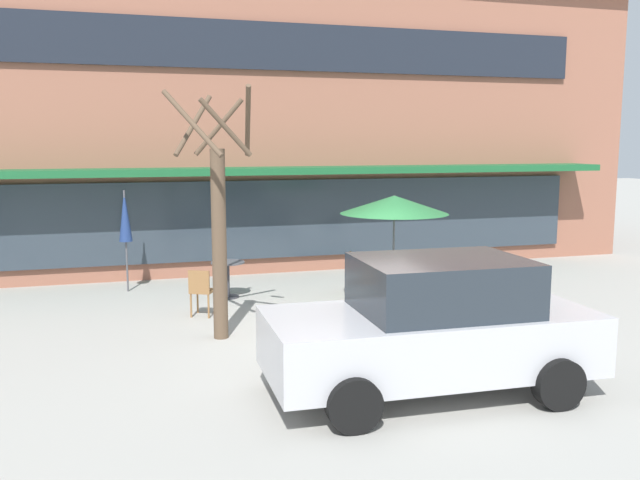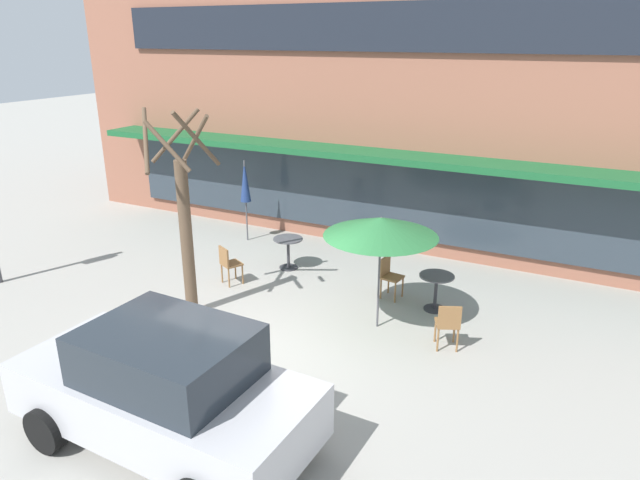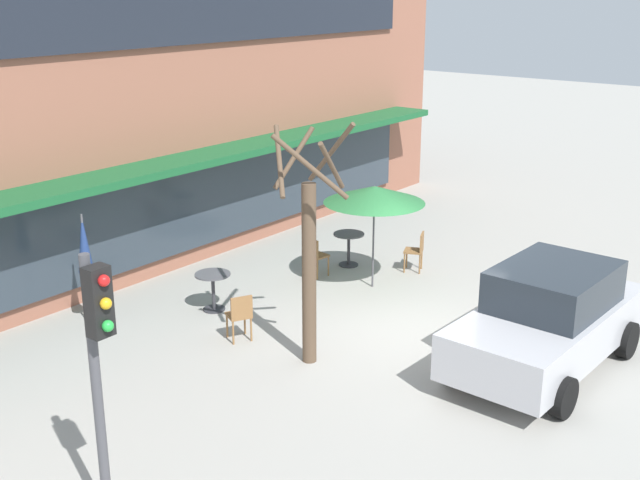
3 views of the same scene
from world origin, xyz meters
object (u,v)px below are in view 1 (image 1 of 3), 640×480
(cafe_table_streetside, at_px, (405,268))
(cafe_chair_0, at_px, (357,269))
(patio_umbrella_cream_folded, at_px, (394,205))
(parked_sedan, at_px, (433,327))
(patio_umbrella_green_folded, at_px, (125,217))
(cafe_chair_1, at_px, (463,279))
(cafe_chair_2, at_px, (201,289))
(street_tree, at_px, (218,223))
(cafe_table_near_wall, at_px, (228,273))

(cafe_table_streetside, height_order, cafe_chair_0, cafe_chair_0)
(patio_umbrella_cream_folded, bearing_deg, parked_sedan, -106.41)
(patio_umbrella_green_folded, relative_size, cafe_chair_1, 2.47)
(cafe_chair_1, height_order, cafe_chair_2, same)
(cafe_table_streetside, distance_m, patio_umbrella_cream_folded, 2.08)
(patio_umbrella_cream_folded, relative_size, cafe_chair_2, 2.47)
(cafe_chair_1, xyz_separation_m, parked_sedan, (-2.70, -4.17, 0.35))
(patio_umbrella_green_folded, bearing_deg, cafe_chair_1, -26.46)
(patio_umbrella_green_folded, xyz_separation_m, street_tree, (1.42, -4.11, 0.30))
(cafe_table_streetside, distance_m, cafe_chair_0, 1.07)
(cafe_table_near_wall, bearing_deg, street_tree, -101.30)
(patio_umbrella_green_folded, relative_size, patio_umbrella_cream_folded, 1.00)
(cafe_chair_1, relative_size, cafe_chair_2, 1.00)
(cafe_chair_2, bearing_deg, patio_umbrella_cream_folded, -5.14)
(cafe_table_streetside, xyz_separation_m, street_tree, (-4.33, -2.35, 1.41))
(cafe_table_streetside, xyz_separation_m, cafe_chair_0, (-1.06, 0.14, 0.01))
(cafe_chair_0, bearing_deg, cafe_chair_1, -42.73)
(patio_umbrella_green_folded, height_order, cafe_chair_1, patio_umbrella_green_folded)
(patio_umbrella_cream_folded, relative_size, cafe_chair_1, 2.47)
(cafe_chair_2, height_order, parked_sedan, parked_sedan)
(cafe_table_streetside, bearing_deg, cafe_chair_1, -66.07)
(cafe_table_streetside, xyz_separation_m, cafe_chair_1, (0.63, -1.42, 0.01))
(cafe_table_streetside, distance_m, parked_sedan, 5.97)
(parked_sedan, height_order, street_tree, street_tree)
(cafe_table_near_wall, relative_size, cafe_chair_1, 0.85)
(patio_umbrella_cream_folded, bearing_deg, cafe_chair_0, 101.80)
(cafe_chair_0, height_order, cafe_chair_2, same)
(cafe_table_streetside, bearing_deg, patio_umbrella_green_folded, 162.99)
(patio_umbrella_green_folded, bearing_deg, cafe_chair_0, -19.03)
(cafe_chair_1, height_order, parked_sedan, parked_sedan)
(patio_umbrella_cream_folded, height_order, cafe_chair_2, patio_umbrella_cream_folded)
(cafe_table_streetside, distance_m, street_tree, 5.13)
(cafe_chair_1, bearing_deg, cafe_chair_0, 137.27)
(patio_umbrella_cream_folded, bearing_deg, cafe_chair_2, 174.86)
(cafe_chair_2, distance_m, street_tree, 2.05)
(parked_sedan, bearing_deg, cafe_table_near_wall, 105.35)
(patio_umbrella_green_folded, bearing_deg, parked_sedan, -63.39)
(cafe_chair_0, bearing_deg, parked_sedan, -100.04)
(patio_umbrella_green_folded, xyz_separation_m, cafe_chair_1, (6.38, -3.18, -1.10))
(cafe_chair_2, bearing_deg, parked_sedan, -63.07)
(cafe_table_streetside, xyz_separation_m, parked_sedan, (-2.07, -5.59, 0.36))
(cafe_chair_1, relative_size, street_tree, 0.22)
(patio_umbrella_green_folded, relative_size, street_tree, 0.54)
(cafe_table_near_wall, xyz_separation_m, cafe_chair_2, (-0.72, -1.41, 0.01))
(patio_umbrella_cream_folded, distance_m, cafe_chair_0, 2.03)
(patio_umbrella_green_folded, height_order, patio_umbrella_cream_folded, same)
(cafe_table_streetside, relative_size, patio_umbrella_cream_folded, 0.35)
(cafe_table_streetside, bearing_deg, cafe_table_near_wall, 171.81)
(cafe_table_near_wall, xyz_separation_m, cafe_chair_0, (2.70, -0.40, 0.01))
(cafe_chair_1, distance_m, cafe_chair_2, 5.13)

